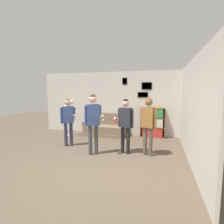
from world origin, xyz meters
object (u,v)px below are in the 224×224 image
(floor_lamp, at_px, (69,109))
(couch, at_px, (105,128))
(person_watcher_holding_cup, at_px, (125,120))
(drinking_cup, at_px, (158,107))
(person_player_foreground_left, at_px, (68,117))
(person_player_foreground_center, at_px, (93,117))
(bookshelf, at_px, (153,123))
(person_spectator_near_bookshelf, at_px, (148,120))

(floor_lamp, bearing_deg, couch, 19.64)
(person_watcher_holding_cup, distance_m, drinking_cup, 2.36)
(person_player_foreground_left, height_order, person_player_foreground_center, person_player_foreground_center)
(person_watcher_holding_cup, bearing_deg, person_player_foreground_center, -158.81)
(couch, xyz_separation_m, floor_lamp, (-1.43, -0.51, 0.83))
(couch, height_order, drinking_cup, drinking_cup)
(bookshelf, height_order, person_watcher_holding_cup, person_watcher_holding_cup)
(bookshelf, distance_m, person_watcher_holding_cup, 2.31)
(person_watcher_holding_cup, bearing_deg, person_player_foreground_left, 174.47)
(couch, xyz_separation_m, person_player_foreground_left, (-0.74, -1.78, 0.69))
(couch, relative_size, person_player_foreground_center, 1.01)
(couch, height_order, person_watcher_holding_cup, person_watcher_holding_cup)
(bookshelf, bearing_deg, person_spectator_near_bookshelf, -90.83)
(bookshelf, height_order, person_spectator_near_bookshelf, person_spectator_near_bookshelf)
(person_player_foreground_left, xyz_separation_m, person_spectator_near_bookshelf, (2.67, -0.19, 0.04))
(bookshelf, bearing_deg, person_player_foreground_center, -122.28)
(person_player_foreground_center, height_order, person_watcher_holding_cup, person_player_foreground_center)
(floor_lamp, bearing_deg, drinking_cup, 11.06)
(person_player_foreground_center, distance_m, person_watcher_holding_cup, 0.96)
(floor_lamp, relative_size, person_player_foreground_center, 0.85)
(bookshelf, bearing_deg, drinking_cup, 0.13)
(couch, xyz_separation_m, drinking_cup, (2.17, 0.19, 0.95))
(person_player_foreground_center, bearing_deg, drinking_cup, 54.50)
(person_player_foreground_left, xyz_separation_m, person_watcher_holding_cup, (2.01, -0.19, 0.01))
(person_player_foreground_left, relative_size, drinking_cup, 16.53)
(floor_lamp, distance_m, person_player_foreground_left, 1.45)
(floor_lamp, xyz_separation_m, person_player_foreground_center, (1.81, -1.80, -0.02))
(couch, bearing_deg, drinking_cup, 5.09)
(person_player_foreground_left, relative_size, person_watcher_holding_cup, 0.99)
(person_player_foreground_center, bearing_deg, person_player_foreground_left, 154.35)
(person_player_foreground_center, relative_size, drinking_cup, 18.08)
(person_player_foreground_center, bearing_deg, couch, 99.31)
(bookshelf, height_order, person_player_foreground_left, person_player_foreground_left)
(bookshelf, bearing_deg, floor_lamp, -168.29)
(floor_lamp, bearing_deg, bookshelf, 11.71)
(couch, height_order, person_spectator_near_bookshelf, person_spectator_near_bookshelf)
(floor_lamp, relative_size, person_player_foreground_left, 0.93)
(floor_lamp, height_order, person_player_foreground_left, person_player_foreground_left)
(bookshelf, height_order, person_player_foreground_center, person_player_foreground_center)
(couch, height_order, bookshelf, bookshelf)
(person_spectator_near_bookshelf, bearing_deg, drinking_cup, 83.76)
(person_player_foreground_left, bearing_deg, person_watcher_holding_cup, -5.53)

